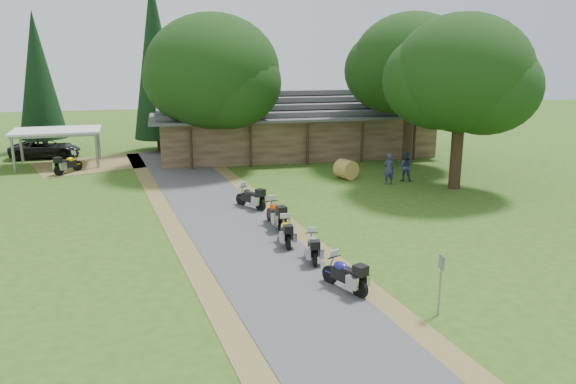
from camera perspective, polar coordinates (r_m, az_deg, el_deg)
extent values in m
plane|color=#325116|center=(19.89, -0.92, -9.06)|extent=(120.00, 120.00, 0.00)
plane|color=#4A4A4C|center=(23.48, -4.07, -5.35)|extent=(51.95, 51.95, 0.00)
imported|color=black|center=(45.44, -23.50, 4.49)|extent=(2.42, 5.42, 2.05)
imported|color=navy|center=(33.96, 10.22, 2.59)|extent=(0.65, 0.49, 2.20)
imported|color=navy|center=(35.02, 11.80, 2.83)|extent=(0.72, 0.62, 2.15)
cylinder|color=#A7793D|center=(35.17, 5.91, 2.31)|extent=(1.53, 1.47, 1.19)
cone|color=black|center=(45.47, -13.31, 12.46)|extent=(3.82, 3.82, 13.35)
cone|color=black|center=(48.69, -24.00, 10.22)|extent=(3.64, 3.64, 10.78)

